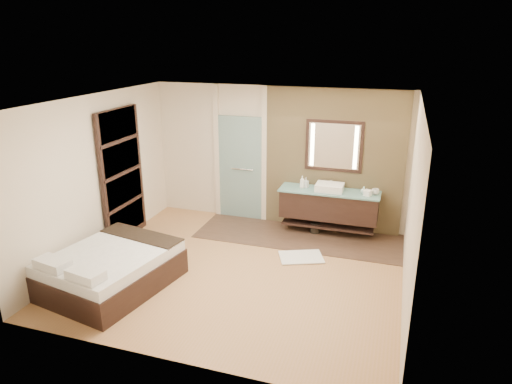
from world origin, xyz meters
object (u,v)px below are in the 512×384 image
(bed, at_px, (111,269))
(waste_bin, at_px, (315,228))
(vanity, at_px, (329,205))
(mirror_unit, at_px, (334,146))

(bed, relative_size, waste_bin, 9.29)
(vanity, bearing_deg, mirror_unit, 90.00)
(mirror_unit, distance_m, waste_bin, 1.59)
(mirror_unit, relative_size, waste_bin, 4.82)
(waste_bin, bearing_deg, mirror_unit, 53.00)
(vanity, height_order, waste_bin, vanity)
(waste_bin, bearing_deg, vanity, 16.41)
(vanity, height_order, bed, vanity)
(vanity, xyz_separation_m, mirror_unit, (0.00, 0.24, 1.07))
(vanity, relative_size, waste_bin, 8.41)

